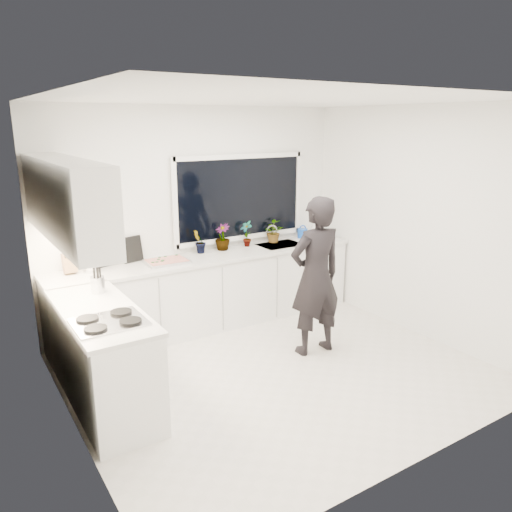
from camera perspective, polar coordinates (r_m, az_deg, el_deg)
floor at (r=5.32m, az=2.48°, el=-13.10°), size 4.00×3.50×0.02m
wall_back at (r=6.32m, az=-6.63°, el=4.45°), size 4.00×0.02×2.70m
wall_left at (r=4.05m, az=-21.23°, el=-2.46°), size 0.02×3.50×2.70m
wall_right at (r=6.19m, az=18.05°, el=3.60°), size 0.02×3.50×2.70m
ceiling at (r=4.70m, az=2.87°, el=17.60°), size 4.00×3.50×0.02m
window at (r=6.54m, az=-1.80°, el=6.68°), size 1.80×0.02×1.00m
base_cabinets_back at (r=6.28m, az=-5.13°, el=-4.16°), size 3.92×0.58×0.88m
base_cabinets_left at (r=4.77m, az=-17.03°, el=-11.23°), size 0.58×1.60×0.88m
countertop_back at (r=6.14m, az=-5.18°, el=-0.13°), size 3.94×0.62×0.04m
countertop_left at (r=4.59m, az=-17.46°, el=-6.06°), size 0.62×1.60×0.04m
upper_cabinets at (r=4.66m, az=-20.97°, el=6.06°), size 0.34×2.10×0.70m
sink at (r=6.69m, az=2.77°, el=0.91°), size 0.58×0.42×0.14m
faucet at (r=6.81m, az=1.82°, el=2.56°), size 0.03×0.03×0.22m
stovetop at (r=4.26m, az=-16.47°, el=-7.15°), size 0.56×0.48×0.03m
person at (r=5.46m, az=6.83°, el=-2.35°), size 0.66×0.45×1.76m
pizza_tray at (r=5.87m, az=-10.16°, el=-0.65°), size 0.49×0.37×0.03m
pizza at (r=5.87m, az=-10.17°, el=-0.49°), size 0.45×0.33×0.01m
watering_can at (r=7.08m, az=5.33°, el=2.61°), size 0.16×0.16×0.13m
paper_towel_roll at (r=5.72m, az=-18.37°, el=-0.43°), size 0.11×0.11×0.26m
knife_block at (r=5.71m, az=-20.56°, el=-0.84°), size 0.13×0.10×0.22m
utensil_crock at (r=5.00m, az=-17.63°, el=-3.13°), size 0.17×0.17×0.16m
picture_frame_large at (r=5.90m, az=-16.72°, el=0.27°), size 0.21×0.09×0.28m
picture_frame_small at (r=5.98m, az=-13.95°, el=0.76°), size 0.25×0.08×0.30m
herb_plants at (r=6.52m, az=-1.30°, el=2.43°), size 1.31×0.27×0.34m
soap_bottles at (r=6.83m, az=6.99°, el=2.73°), size 0.30×0.15×0.30m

